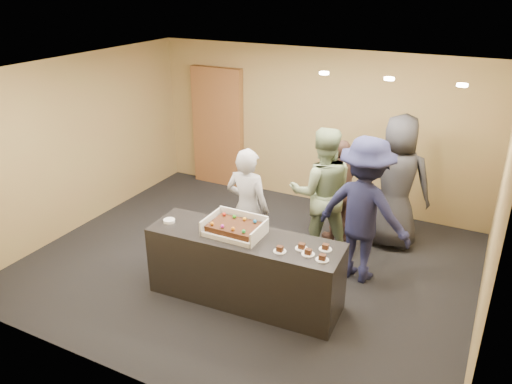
# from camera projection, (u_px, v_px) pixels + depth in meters

# --- Properties ---
(room) EXTENTS (6.04, 6.00, 2.70)m
(room) POSITION_uv_depth(u_px,v_px,m) (248.00, 175.00, 6.58)
(room) COLOR black
(room) RESTS_ON ground
(serving_counter) EXTENTS (2.43, 0.82, 0.90)m
(serving_counter) POSITION_uv_depth(u_px,v_px,m) (245.00, 268.00, 6.16)
(serving_counter) COLOR black
(serving_counter) RESTS_ON floor
(storage_cabinet) EXTENTS (1.02, 0.15, 2.25)m
(storage_cabinet) POSITION_uv_depth(u_px,v_px,m) (218.00, 127.00, 9.44)
(storage_cabinet) COLOR brown
(storage_cabinet) RESTS_ON floor
(cake_box) EXTENTS (0.70, 0.48, 0.20)m
(cake_box) POSITION_uv_depth(u_px,v_px,m) (236.00, 230.00, 6.04)
(cake_box) COLOR white
(cake_box) RESTS_ON serving_counter
(sheet_cake) EXTENTS (0.59, 0.41, 0.12)m
(sheet_cake) POSITION_uv_depth(u_px,v_px,m) (234.00, 227.00, 6.00)
(sheet_cake) COLOR #331D0B
(sheet_cake) RESTS_ON cake_box
(plate_stack) EXTENTS (0.15, 0.15, 0.04)m
(plate_stack) POSITION_uv_depth(u_px,v_px,m) (169.00, 221.00, 6.32)
(plate_stack) COLOR white
(plate_stack) RESTS_ON serving_counter
(slice_a) EXTENTS (0.15, 0.15, 0.07)m
(slice_a) POSITION_uv_depth(u_px,v_px,m) (280.00, 250.00, 5.64)
(slice_a) COLOR white
(slice_a) RESTS_ON serving_counter
(slice_b) EXTENTS (0.15, 0.15, 0.07)m
(slice_b) POSITION_uv_depth(u_px,v_px,m) (302.00, 247.00, 5.70)
(slice_b) COLOR white
(slice_b) RESTS_ON serving_counter
(slice_c) EXTENTS (0.15, 0.15, 0.07)m
(slice_c) POSITION_uv_depth(u_px,v_px,m) (308.00, 253.00, 5.58)
(slice_c) COLOR white
(slice_c) RESTS_ON serving_counter
(slice_d) EXTENTS (0.15, 0.15, 0.07)m
(slice_d) POSITION_uv_depth(u_px,v_px,m) (325.00, 248.00, 5.68)
(slice_d) COLOR white
(slice_d) RESTS_ON serving_counter
(slice_e) EXTENTS (0.15, 0.15, 0.07)m
(slice_e) POSITION_uv_depth(u_px,v_px,m) (322.00, 258.00, 5.47)
(slice_e) COLOR white
(slice_e) RESTS_ON serving_counter
(person_server_grey) EXTENTS (0.63, 0.41, 1.72)m
(person_server_grey) POSITION_uv_depth(u_px,v_px,m) (248.00, 209.00, 6.78)
(person_server_grey) COLOR #AEAEB3
(person_server_grey) RESTS_ON floor
(person_sage_man) EXTENTS (1.15, 1.05, 1.90)m
(person_sage_man) POSITION_uv_depth(u_px,v_px,m) (322.00, 192.00, 7.06)
(person_sage_man) COLOR gray
(person_sage_man) RESTS_ON floor
(person_navy_man) EXTENTS (1.38, 0.94, 1.97)m
(person_navy_man) POSITION_uv_depth(u_px,v_px,m) (364.00, 210.00, 6.44)
(person_navy_man) COLOR #191B3B
(person_navy_man) RESTS_ON floor
(person_brown_extra) EXTENTS (0.90, 0.99, 1.61)m
(person_brown_extra) POSITION_uv_depth(u_px,v_px,m) (341.00, 192.00, 7.42)
(person_brown_extra) COLOR brown
(person_brown_extra) RESTS_ON floor
(person_dark_suit) EXTENTS (1.00, 0.66, 2.01)m
(person_dark_suit) POSITION_uv_depth(u_px,v_px,m) (396.00, 182.00, 7.25)
(person_dark_suit) COLOR #2A2A2F
(person_dark_suit) RESTS_ON floor
(ceiling_spotlights) EXTENTS (1.72, 0.12, 0.03)m
(ceiling_spotlights) POSITION_uv_depth(u_px,v_px,m) (389.00, 79.00, 5.80)
(ceiling_spotlights) COLOR #FFEAC6
(ceiling_spotlights) RESTS_ON ceiling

